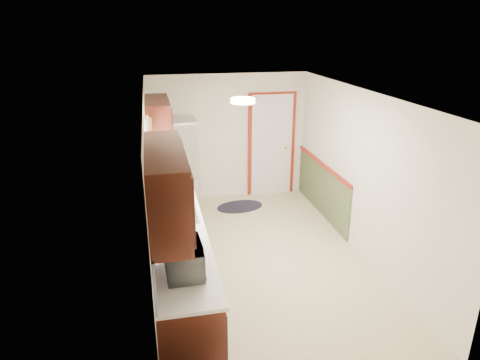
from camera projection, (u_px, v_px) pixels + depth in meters
name	position (u px, v px, depth m)	size (l,w,h in m)	color
room_shell	(261.00, 182.00, 5.88)	(3.20, 5.20, 2.52)	beige
kitchen_run	(173.00, 225.00, 5.51)	(0.63, 4.00, 2.20)	#35120C
back_wall_trim	(282.00, 154.00, 8.21)	(1.12, 2.30, 2.08)	maroon
ceiling_fixture	(243.00, 101.00, 5.24)	(0.30, 0.30, 0.06)	#FFD88C
microwave	(184.00, 256.00, 4.16)	(0.54, 0.30, 0.37)	white
refrigerator	(177.00, 165.00, 7.69)	(0.74, 0.73, 1.70)	#B7B7BC
rug	(240.00, 206.00, 8.06)	(0.89, 0.57, 0.01)	black
cooktop	(172.00, 185.00, 6.46)	(0.47, 0.57, 0.02)	black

